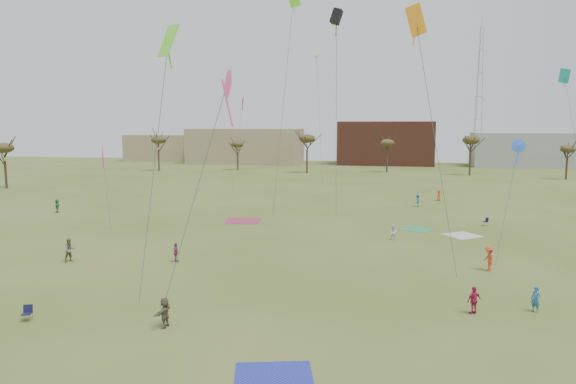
% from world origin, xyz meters
% --- Properties ---
extents(ground, '(260.00, 260.00, 0.00)m').
position_xyz_m(ground, '(0.00, 0.00, 0.00)').
color(ground, '#43561B').
rests_on(ground, ground).
extents(flyer_near_right, '(0.66, 0.65, 1.53)m').
position_xyz_m(flyer_near_right, '(16.71, 3.14, 0.77)').
color(flyer_near_right, '#22679E').
rests_on(flyer_near_right, ground).
extents(spectator_fore_a, '(1.00, 0.88, 1.62)m').
position_xyz_m(spectator_fore_a, '(13.15, 2.08, 0.81)').
color(spectator_fore_a, '#AC1D46').
rests_on(spectator_fore_a, ground).
extents(spectator_fore_b, '(1.11, 1.18, 1.93)m').
position_xyz_m(spectator_fore_b, '(-16.81, 7.25, 0.96)').
color(spectator_fore_b, '#7C6E4F').
rests_on(spectator_fore_b, ground).
extents(spectator_fore_c, '(0.57, 1.55, 1.65)m').
position_xyz_m(spectator_fore_c, '(-3.43, -3.56, 0.82)').
color(spectator_fore_c, brown).
rests_on(spectator_fore_c, ground).
extents(flyer_mid_b, '(1.00, 1.35, 1.87)m').
position_xyz_m(flyer_mid_b, '(15.49, 11.69, 0.94)').
color(flyer_mid_b, '#C54525').
rests_on(flyer_mid_b, ground).
extents(spectator_mid_d, '(0.56, 0.96, 1.54)m').
position_xyz_m(spectator_mid_d, '(-8.53, 9.04, 0.77)').
color(spectator_mid_d, '#8A396F').
rests_on(spectator_mid_d, ground).
extents(spectator_mid_e, '(0.78, 0.65, 1.46)m').
position_xyz_m(spectator_mid_e, '(8.37, 20.81, 0.73)').
color(spectator_mid_e, white).
rests_on(spectator_mid_e, ground).
extents(flyer_far_a, '(1.28, 1.58, 1.68)m').
position_xyz_m(flyer_far_a, '(-33.08, 27.81, 0.84)').
color(flyer_far_a, '#287846').
rests_on(flyer_far_a, ground).
extents(flyer_far_b, '(0.79, 0.91, 1.57)m').
position_xyz_m(flyer_far_b, '(14.51, 48.69, 0.78)').
color(flyer_far_b, '#C24A21').
rests_on(flyer_far_b, ground).
extents(flyer_far_c, '(0.82, 1.20, 1.70)m').
position_xyz_m(flyer_far_c, '(11.28, 42.14, 0.85)').
color(flyer_far_c, '#214C9A').
rests_on(flyer_far_c, ground).
extents(blanket_blue, '(4.16, 4.16, 0.03)m').
position_xyz_m(blanket_blue, '(3.71, -7.96, 0.00)').
color(blanket_blue, '#262FA5').
rests_on(blanket_blue, ground).
extents(blanket_cream, '(4.17, 4.17, 0.03)m').
position_xyz_m(blanket_cream, '(15.06, 24.25, 0.00)').
color(blanket_cream, beige).
rests_on(blanket_cream, ground).
extents(blanket_plum, '(4.48, 4.48, 0.03)m').
position_xyz_m(blanket_plum, '(-8.55, 27.17, 0.00)').
color(blanket_plum, '#9D3051').
rests_on(blanket_plum, ground).
extents(blanket_olive, '(3.93, 3.93, 0.03)m').
position_xyz_m(blanket_olive, '(10.78, 26.52, 0.00)').
color(blanket_olive, '#348F5A').
rests_on(blanket_olive, ground).
extents(camp_chair_left, '(0.65, 0.68, 0.87)m').
position_xyz_m(camp_chair_left, '(-11.35, -4.36, 0.26)').
color(camp_chair_left, '#131435').
rests_on(camp_chair_left, ground).
extents(camp_chair_right, '(0.70, 0.68, 0.87)m').
position_xyz_m(camp_chair_right, '(18.10, 30.19, 0.26)').
color(camp_chair_right, black).
rests_on(camp_chair_right, ground).
extents(kites_aloft, '(67.31, 62.32, 24.65)m').
position_xyz_m(kites_aloft, '(-1.23, 29.36, 18.97)').
color(kites_aloft, '#D01844').
rests_on(kites_aloft, ground).
extents(tree_line, '(117.44, 49.32, 8.91)m').
position_xyz_m(tree_line, '(-2.85, 79.12, 7.09)').
color(tree_line, '#3A2B1E').
rests_on(tree_line, ground).
extents(building_tan, '(32.00, 14.00, 10.00)m').
position_xyz_m(building_tan, '(-35.00, 115.00, 5.00)').
color(building_tan, '#937F60').
rests_on(building_tan, ground).
extents(building_brick, '(26.00, 16.00, 12.00)m').
position_xyz_m(building_brick, '(5.00, 120.00, 6.00)').
color(building_brick, brown).
rests_on(building_brick, ground).
extents(building_grey, '(24.00, 12.00, 9.00)m').
position_xyz_m(building_grey, '(40.00, 118.00, 4.50)').
color(building_grey, gray).
rests_on(building_grey, ground).
extents(building_tan_west, '(20.00, 12.00, 8.00)m').
position_xyz_m(building_tan_west, '(-65.00, 122.00, 4.00)').
color(building_tan_west, '#937F60').
rests_on(building_tan_west, ground).
extents(radio_tower, '(1.51, 1.72, 41.00)m').
position_xyz_m(radio_tower, '(30.00, 125.00, 19.21)').
color(radio_tower, '#9EA3A8').
rests_on(radio_tower, ground).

